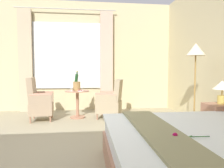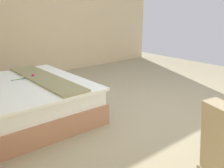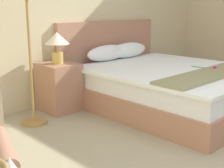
% 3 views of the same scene
% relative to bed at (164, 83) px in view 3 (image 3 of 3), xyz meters
% --- Properties ---
extents(bed, '(1.90, 2.26, 1.07)m').
position_rel_bed_xyz_m(bed, '(0.00, 0.00, 0.00)').
color(bed, '#A67259').
rests_on(bed, ground).
extents(nightstand, '(0.45, 0.47, 0.60)m').
position_rel_bed_xyz_m(nightstand, '(-1.10, 0.80, 0.00)').
color(nightstand, '#A67259').
rests_on(nightstand, ground).
extents(bedside_lamp, '(0.30, 0.30, 0.38)m').
position_rel_bed_xyz_m(bedside_lamp, '(-1.10, 0.80, 0.57)').
color(bedside_lamp, gold).
rests_on(bedside_lamp, nightstand).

